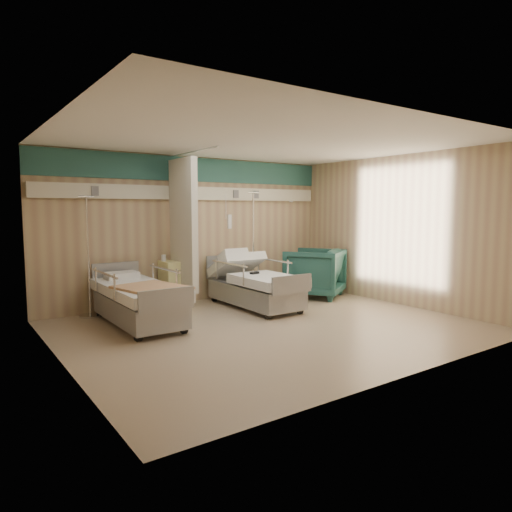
{
  "coord_description": "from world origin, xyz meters",
  "views": [
    {
      "loc": [
        -4.1,
        -5.47,
        1.8
      ],
      "look_at": [
        0.14,
        0.6,
        1.03
      ],
      "focal_mm": 32.0,
      "sensor_mm": 36.0,
      "label": 1
    }
  ],
  "objects_px": {
    "bedside_cabinet": "(176,284)",
    "iv_stand_left": "(90,292)",
    "bed_left": "(139,305)",
    "iv_stand_right": "(253,276)",
    "bed_right": "(255,290)",
    "visitor_armchair": "(315,273)"
  },
  "relations": [
    {
      "from": "bedside_cabinet",
      "to": "iv_stand_left",
      "type": "distance_m",
      "value": 1.53
    },
    {
      "from": "bed_right",
      "to": "visitor_armchair",
      "type": "bearing_deg",
      "value": 4.79
    },
    {
      "from": "bed_left",
      "to": "iv_stand_right",
      "type": "relative_size",
      "value": 1.01
    },
    {
      "from": "iv_stand_right",
      "to": "iv_stand_left",
      "type": "relative_size",
      "value": 1.06
    },
    {
      "from": "iv_stand_left",
      "to": "bed_right",
      "type": "bearing_deg",
      "value": -20.09
    },
    {
      "from": "bed_left",
      "to": "visitor_armchair",
      "type": "xyz_separation_m",
      "value": [
        3.8,
        0.13,
        0.18
      ]
    },
    {
      "from": "bed_right",
      "to": "bedside_cabinet",
      "type": "relative_size",
      "value": 2.54
    },
    {
      "from": "visitor_armchair",
      "to": "iv_stand_left",
      "type": "relative_size",
      "value": 0.54
    },
    {
      "from": "bedside_cabinet",
      "to": "iv_stand_right",
      "type": "relative_size",
      "value": 0.4
    },
    {
      "from": "bedside_cabinet",
      "to": "iv_stand_left",
      "type": "relative_size",
      "value": 0.42
    },
    {
      "from": "bed_right",
      "to": "bedside_cabinet",
      "type": "distance_m",
      "value": 1.46
    },
    {
      "from": "bedside_cabinet",
      "to": "iv_stand_right",
      "type": "xyz_separation_m",
      "value": [
        1.67,
        -0.09,
        0.01
      ]
    },
    {
      "from": "bedside_cabinet",
      "to": "visitor_armchair",
      "type": "xyz_separation_m",
      "value": [
        2.75,
        -0.77,
        0.07
      ]
    },
    {
      "from": "bed_left",
      "to": "iv_stand_left",
      "type": "distance_m",
      "value": 1.1
    },
    {
      "from": "visitor_armchair",
      "to": "bed_right",
      "type": "bearing_deg",
      "value": -27.06
    },
    {
      "from": "bedside_cabinet",
      "to": "bed_left",
      "type": "bearing_deg",
      "value": -139.4
    },
    {
      "from": "bed_left",
      "to": "iv_stand_left",
      "type": "relative_size",
      "value": 1.07
    },
    {
      "from": "bed_right",
      "to": "bedside_cabinet",
      "type": "height_order",
      "value": "bedside_cabinet"
    },
    {
      "from": "bed_left",
      "to": "visitor_armchair",
      "type": "relative_size",
      "value": 1.98
    },
    {
      "from": "bedside_cabinet",
      "to": "iv_stand_left",
      "type": "bearing_deg",
      "value": 177.01
    },
    {
      "from": "bed_right",
      "to": "bed_left",
      "type": "bearing_deg",
      "value": 180.0
    },
    {
      "from": "bedside_cabinet",
      "to": "bed_right",
      "type": "bearing_deg",
      "value": -38.05
    }
  ]
}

